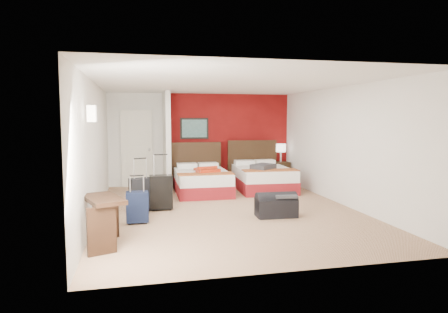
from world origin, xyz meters
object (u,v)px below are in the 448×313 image
object	(u,v)px
red_suitcase_open	(207,170)
desk	(104,222)
duffel_bag	(276,207)
nightstand	(280,172)
bed_left	(202,182)
suitcase_charcoal	(141,195)
suitcase_black	(161,193)
bed_right	(263,179)
table_lamp	(281,153)
suitcase_navy	(137,208)

from	to	relation	value
red_suitcase_open	desk	size ratio (longest dim) A/B	0.82
duffel_bag	nightstand	bearing A→B (deg)	71.07
bed_left	nightstand	xyz separation A→B (m)	(2.43, 1.05, 0.03)
red_suitcase_open	nightstand	distance (m)	2.61
red_suitcase_open	duffel_bag	bearing A→B (deg)	-83.45
suitcase_charcoal	bed_left	bearing A→B (deg)	27.65
red_suitcase_open	duffel_bag	distance (m)	2.66
bed_left	nightstand	world-z (taller)	nightstand
suitcase_black	bed_right	bearing A→B (deg)	32.53
bed_left	red_suitcase_open	size ratio (longest dim) A/B	2.57
suitcase_charcoal	duffel_bag	size ratio (longest dim) A/B	0.82
nightstand	suitcase_charcoal	world-z (taller)	suitcase_charcoal
suitcase_black	desk	world-z (taller)	desk
table_lamp	suitcase_charcoal	xyz separation A→B (m)	(-3.91, -2.56, -0.55)
nightstand	suitcase_charcoal	size ratio (longest dim) A/B	0.98
red_suitcase_open	suitcase_navy	distance (m)	2.93
suitcase_black	red_suitcase_open	bearing A→B (deg)	51.36
nightstand	table_lamp	world-z (taller)	table_lamp
bed_right	suitcase_navy	distance (m)	4.11
bed_right	duffel_bag	world-z (taller)	bed_right
nightstand	duffel_bag	distance (m)	3.91
bed_right	desk	bearing A→B (deg)	-130.76
nightstand	suitcase_black	xyz separation A→B (m)	(-3.51, -2.60, 0.03)
bed_right	duffel_bag	distance (m)	2.78
suitcase_charcoal	desk	size ratio (longest dim) A/B	0.71
suitcase_charcoal	suitcase_navy	world-z (taller)	suitcase_charcoal
bed_right	suitcase_navy	world-z (taller)	bed_right
red_suitcase_open	nightstand	bearing A→B (deg)	13.38
bed_right	suitcase_black	world-z (taller)	suitcase_black
duffel_bag	table_lamp	bearing A→B (deg)	71.07
suitcase_navy	desk	size ratio (longest dim) A/B	0.61
bed_left	desk	bearing A→B (deg)	-118.11
suitcase_charcoal	bed_right	bearing A→B (deg)	10.06
nightstand	suitcase_navy	xyz separation A→B (m)	(-3.98, -3.54, -0.03)
suitcase_black	duffel_bag	xyz separation A→B (m)	(2.06, -1.02, -0.15)
suitcase_charcoal	desk	distance (m)	2.21
bed_right	nightstand	world-z (taller)	nightstand
table_lamp	suitcase_navy	size ratio (longest dim) A/B	0.96
red_suitcase_open	nightstand	size ratio (longest dim) A/B	1.18
duffel_bag	desk	xyz separation A→B (m)	(-3.00, -1.07, 0.17)
bed_right	nightstand	bearing A→B (deg)	51.36
bed_right	suitcase_black	distance (m)	3.18
red_suitcase_open	suitcase_navy	xyz separation A→B (m)	(-1.65, -2.40, -0.32)
bed_right	suitcase_charcoal	bearing A→B (deg)	-148.93
suitcase_navy	table_lamp	bearing A→B (deg)	41.37
red_suitcase_open	desk	distance (m)	4.15
table_lamp	desk	xyz separation A→B (m)	(-4.45, -4.70, -0.49)
red_suitcase_open	desk	bearing A→B (deg)	-133.72
bed_right	suitcase_black	xyz separation A→B (m)	(-2.69, -1.69, 0.05)
suitcase_charcoal	nightstand	bearing A→B (deg)	15.29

